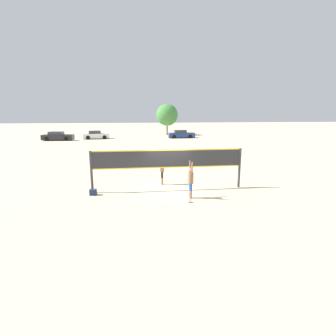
{
  "coord_description": "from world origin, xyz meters",
  "views": [
    {
      "loc": [
        -1.83,
        -14.39,
        4.36
      ],
      "look_at": [
        0.0,
        0.0,
        1.28
      ],
      "focal_mm": 28.0,
      "sensor_mm": 36.0,
      "label": 1
    }
  ],
  "objects_px": {
    "volleyball_net": "(168,162)",
    "parked_car_far": "(58,136)",
    "parked_car_near": "(181,134)",
    "parked_car_mid": "(96,135)",
    "gear_bag": "(93,192)",
    "tree_left_cluster": "(167,115)",
    "player_spiker": "(191,179)",
    "player_blocker": "(162,168)",
    "volleyball": "(189,200)"
  },
  "relations": [
    {
      "from": "volleyball_net",
      "to": "parked_car_far",
      "type": "distance_m",
      "value": 32.44
    },
    {
      "from": "parked_car_far",
      "to": "parked_car_near",
      "type": "bearing_deg",
      "value": 6.21
    },
    {
      "from": "parked_car_mid",
      "to": "parked_car_near",
      "type": "bearing_deg",
      "value": -9.16
    },
    {
      "from": "gear_bag",
      "to": "parked_car_far",
      "type": "bearing_deg",
      "value": 108.36
    },
    {
      "from": "parked_car_near",
      "to": "parked_car_mid",
      "type": "xyz_separation_m",
      "value": [
        -14.54,
        0.15,
        -0.0
      ]
    },
    {
      "from": "gear_bag",
      "to": "tree_left_cluster",
      "type": "height_order",
      "value": "tree_left_cluster"
    },
    {
      "from": "parked_car_far",
      "to": "tree_left_cluster",
      "type": "xyz_separation_m",
      "value": [
        18.58,
        8.25,
        3.27
      ]
    },
    {
      "from": "parked_car_near",
      "to": "tree_left_cluster",
      "type": "distance_m",
      "value": 7.57
    },
    {
      "from": "player_spiker",
      "to": "parked_car_mid",
      "type": "distance_m",
      "value": 33.95
    },
    {
      "from": "parked_car_near",
      "to": "player_spiker",
      "type": "bearing_deg",
      "value": -99.99
    },
    {
      "from": "gear_bag",
      "to": "parked_car_far",
      "type": "xyz_separation_m",
      "value": [
        -9.86,
        29.71,
        0.48
      ]
    },
    {
      "from": "player_spiker",
      "to": "parked_car_mid",
      "type": "height_order",
      "value": "player_spiker"
    },
    {
      "from": "parked_car_near",
      "to": "gear_bag",
      "type": "bearing_deg",
      "value": -109.09
    },
    {
      "from": "player_blocker",
      "to": "parked_car_mid",
      "type": "relative_size",
      "value": 0.44
    },
    {
      "from": "player_spiker",
      "to": "parked_car_mid",
      "type": "bearing_deg",
      "value": 15.83
    },
    {
      "from": "player_blocker",
      "to": "parked_car_near",
      "type": "distance_m",
      "value": 30.39
    },
    {
      "from": "parked_car_far",
      "to": "player_spiker",
      "type": "bearing_deg",
      "value": -62.55
    },
    {
      "from": "parked_car_near",
      "to": "parked_car_mid",
      "type": "height_order",
      "value": "parked_car_near"
    },
    {
      "from": "volleyball_net",
      "to": "player_spiker",
      "type": "relative_size",
      "value": 4.41
    },
    {
      "from": "parked_car_mid",
      "to": "gear_bag",
      "type": "bearing_deg",
      "value": -91.04
    },
    {
      "from": "volleyball_net",
      "to": "parked_car_far",
      "type": "xyz_separation_m",
      "value": [
        -13.99,
        29.25,
        -0.98
      ]
    },
    {
      "from": "player_blocker",
      "to": "parked_car_mid",
      "type": "distance_m",
      "value": 30.92
    },
    {
      "from": "parked_car_near",
      "to": "parked_car_far",
      "type": "bearing_deg",
      "value": -176.16
    },
    {
      "from": "player_blocker",
      "to": "parked_car_near",
      "type": "relative_size",
      "value": 0.44
    },
    {
      "from": "volleyball",
      "to": "tree_left_cluster",
      "type": "bearing_deg",
      "value": 84.49
    },
    {
      "from": "volleyball_net",
      "to": "gear_bag",
      "type": "relative_size",
      "value": 23.73
    },
    {
      "from": "volleyball",
      "to": "parked_car_near",
      "type": "bearing_deg",
      "value": 80.59
    },
    {
      "from": "player_spiker",
      "to": "parked_car_near",
      "type": "xyz_separation_m",
      "value": [
        5.28,
        32.51,
        -0.39
      ]
    },
    {
      "from": "gear_bag",
      "to": "parked_car_near",
      "type": "xyz_separation_m",
      "value": [
        10.38,
        31.35,
        0.47
      ]
    },
    {
      "from": "player_spiker",
      "to": "tree_left_cluster",
      "type": "distance_m",
      "value": 39.4
    },
    {
      "from": "volleyball",
      "to": "gear_bag",
      "type": "relative_size",
      "value": 0.6
    },
    {
      "from": "player_spiker",
      "to": "parked_car_far",
      "type": "relative_size",
      "value": 0.41
    },
    {
      "from": "player_spiker",
      "to": "parked_car_near",
      "type": "relative_size",
      "value": 0.43
    },
    {
      "from": "gear_bag",
      "to": "tree_left_cluster",
      "type": "bearing_deg",
      "value": 77.06
    },
    {
      "from": "parked_car_far",
      "to": "parked_car_mid",
      "type": "bearing_deg",
      "value": 18.97
    },
    {
      "from": "parked_car_mid",
      "to": "tree_left_cluster",
      "type": "height_order",
      "value": "tree_left_cluster"
    },
    {
      "from": "player_spiker",
      "to": "volleyball",
      "type": "height_order",
      "value": "player_spiker"
    },
    {
      "from": "volleyball_net",
      "to": "parked_car_far",
      "type": "relative_size",
      "value": 1.8
    },
    {
      "from": "volleyball",
      "to": "tree_left_cluster",
      "type": "distance_m",
      "value": 40.15
    },
    {
      "from": "gear_bag",
      "to": "parked_car_far",
      "type": "relative_size",
      "value": 0.08
    },
    {
      "from": "player_spiker",
      "to": "parked_car_far",
      "type": "xyz_separation_m",
      "value": [
        -14.96,
        30.88,
        -0.38
      ]
    },
    {
      "from": "player_blocker",
      "to": "gear_bag",
      "type": "relative_size",
      "value": 5.49
    },
    {
      "from": "player_blocker",
      "to": "volleyball",
      "type": "xyz_separation_m",
      "value": [
        0.97,
        -3.47,
        -0.93
      ]
    },
    {
      "from": "tree_left_cluster",
      "to": "parked_car_far",
      "type": "bearing_deg",
      "value": -156.06
    },
    {
      "from": "parked_car_mid",
      "to": "parked_car_far",
      "type": "distance_m",
      "value": 5.97
    },
    {
      "from": "player_blocker",
      "to": "gear_bag",
      "type": "xyz_separation_m",
      "value": [
        -3.91,
        -1.65,
        -0.88
      ]
    },
    {
      "from": "volleyball_net",
      "to": "player_blocker",
      "type": "bearing_deg",
      "value": 100.5
    },
    {
      "from": "player_spiker",
      "to": "gear_bag",
      "type": "bearing_deg",
      "value": 77.12
    },
    {
      "from": "volleyball",
      "to": "parked_car_far",
      "type": "distance_m",
      "value": 34.82
    },
    {
      "from": "player_spiker",
      "to": "player_blocker",
      "type": "height_order",
      "value": "player_blocker"
    }
  ]
}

